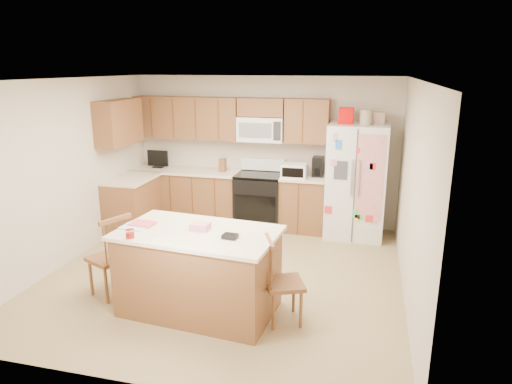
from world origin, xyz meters
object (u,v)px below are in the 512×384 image
(refrigerator, at_px, (356,180))
(island, at_px, (199,271))
(windsor_chair_left, at_px, (111,258))
(windsor_chair_back, at_px, (219,250))
(windsor_chair_right, at_px, (282,283))
(stove, at_px, (260,199))

(refrigerator, bearing_deg, island, -119.21)
(island, xyz_separation_m, windsor_chair_left, (-1.13, 0.09, 0.00))
(refrigerator, height_order, windsor_chair_left, refrigerator)
(windsor_chair_back, xyz_separation_m, windsor_chair_right, (0.96, -0.78, 0.04))
(stove, xyz_separation_m, windsor_chair_back, (-0.03, -2.10, -0.07))
(refrigerator, distance_m, windsor_chair_back, 2.64)
(windsor_chair_left, relative_size, windsor_chair_back, 1.17)
(stove, relative_size, refrigerator, 0.55)
(windsor_chair_back, bearing_deg, refrigerator, 51.91)
(island, height_order, windsor_chair_back, island)
(windsor_chair_right, bearing_deg, island, 179.56)
(windsor_chair_left, bearing_deg, windsor_chair_right, -2.58)
(refrigerator, relative_size, island, 1.13)
(refrigerator, distance_m, windsor_chair_right, 2.92)
(windsor_chair_back, bearing_deg, windsor_chair_left, -148.25)
(island, bearing_deg, refrigerator, 60.79)
(stove, bearing_deg, windsor_chair_back, -90.73)
(stove, height_order, refrigerator, refrigerator)
(island, distance_m, windsor_chair_back, 0.77)
(windsor_chair_left, bearing_deg, windsor_chair_back, 31.75)
(stove, distance_m, island, 2.87)
(windsor_chair_left, bearing_deg, refrigerator, 45.21)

